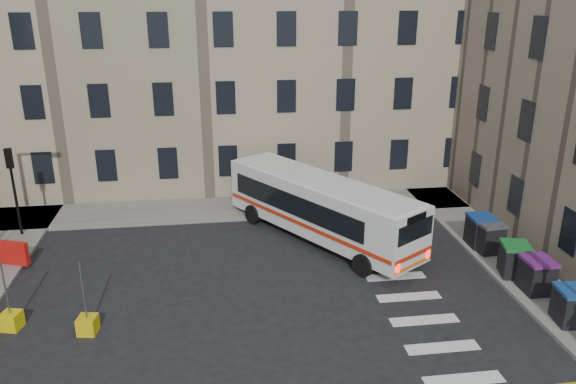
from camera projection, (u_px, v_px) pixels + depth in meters
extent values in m
plane|color=black|center=(298.00, 288.00, 21.56)|extent=(120.00, 120.00, 0.00)
cube|color=slate|center=(157.00, 212.00, 28.80)|extent=(36.00, 3.20, 0.15)
cube|color=slate|center=(474.00, 232.00, 26.42)|extent=(2.40, 26.00, 0.15)
cube|color=gray|center=(139.00, 42.00, 32.45)|extent=(38.00, 10.50, 16.00)
cylinder|color=black|center=(16.00, 202.00, 25.52)|extent=(0.12, 0.12, 3.20)
cube|color=black|center=(9.00, 158.00, 24.83)|extent=(0.28, 0.22, 0.90)
cube|color=red|center=(14.00, 253.00, 22.99)|extent=(1.26, 0.66, 1.00)
cube|color=silver|center=(320.00, 205.00, 25.31)|extent=(7.69, 10.02, 2.37)
cube|color=black|center=(294.00, 205.00, 24.84)|extent=(4.62, 7.01, 0.95)
cube|color=black|center=(332.00, 193.00, 26.32)|extent=(4.62, 7.01, 0.95)
cube|color=black|center=(250.00, 174.00, 28.94)|extent=(1.78, 1.19, 1.04)
cube|color=black|center=(416.00, 231.00, 21.44)|extent=(1.78, 1.19, 0.76)
cube|color=#B3270F|center=(301.00, 224.00, 24.76)|extent=(5.64, 8.58, 0.17)
cube|color=#B3270F|center=(339.00, 211.00, 26.24)|extent=(5.64, 8.58, 0.17)
cube|color=#FF0C0C|center=(398.00, 268.00, 21.27)|extent=(0.20, 0.16, 0.38)
cube|color=#FF0C0C|center=(428.00, 254.00, 22.44)|extent=(0.20, 0.16, 0.38)
cylinder|color=black|center=(253.00, 214.00, 27.47)|extent=(0.74, 0.94, 0.95)
cylinder|color=black|center=(289.00, 203.00, 28.93)|extent=(0.74, 0.94, 0.95)
cylinder|color=black|center=(363.00, 265.00, 22.35)|extent=(0.74, 0.94, 0.95)
cylinder|color=black|center=(400.00, 248.00, 23.81)|extent=(0.74, 0.94, 0.95)
cube|color=black|center=(571.00, 307.00, 18.91)|extent=(1.07, 1.20, 1.13)
cube|color=navy|center=(574.00, 291.00, 18.70)|extent=(1.12, 1.25, 0.12)
cube|color=black|center=(536.00, 276.00, 20.90)|extent=(0.99, 1.14, 1.19)
cube|color=#621D6D|center=(539.00, 261.00, 20.68)|extent=(1.04, 1.19, 0.12)
cube|color=black|center=(514.00, 261.00, 22.11)|extent=(1.23, 1.35, 1.19)
cube|color=#186D2A|center=(516.00, 246.00, 21.89)|extent=(1.30, 1.41, 0.12)
cube|color=black|center=(488.00, 238.00, 24.18)|extent=(1.11, 1.25, 1.21)
cube|color=#3D3C3F|center=(490.00, 223.00, 23.95)|extent=(1.17, 1.31, 0.13)
cube|color=black|center=(481.00, 232.00, 24.73)|extent=(1.04, 1.20, 1.23)
cube|color=navy|center=(482.00, 218.00, 24.50)|extent=(1.10, 1.26, 0.13)
cube|color=#D9C10C|center=(11.00, 321.00, 18.89)|extent=(0.73, 0.73, 0.60)
cube|color=gold|center=(88.00, 325.00, 18.65)|extent=(0.69, 0.69, 0.60)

